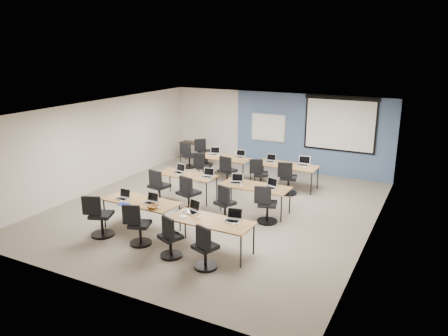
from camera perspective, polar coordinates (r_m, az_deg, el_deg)
The scene contains 58 objects.
floor at distance 11.92m, azimuth -0.98°, elevation -5.27°, with size 8.00×9.00×0.02m, color #6B6354.
ceiling at distance 11.23m, azimuth -1.04°, elevation 7.68°, with size 8.00×9.00×0.02m, color white.
wall_back at distance 15.51m, azimuth 6.92°, elevation 4.83°, with size 8.00×0.04×2.70m, color beige.
wall_front at distance 8.03m, azimuth -16.50°, elevation -6.42°, with size 8.00×0.04×2.70m, color beige.
wall_left at distance 13.80m, azimuth -15.81°, elevation 2.94°, with size 0.04×9.00×2.70m, color beige.
wall_right at distance 10.30m, azimuth 19.00°, elevation -1.69°, with size 0.04×9.00×2.70m, color beige.
blue_accent_panel at distance 15.10m, azimuth 11.34°, elevation 4.33°, with size 5.50×0.04×2.70m, color #3D5977.
whiteboard at distance 15.53m, azimuth 5.80°, elevation 5.25°, with size 1.28×0.03×0.98m.
projector_screen at distance 14.72m, azimuth 14.94°, elevation 5.92°, with size 2.40×0.10×1.82m.
training_table_front_left at distance 10.56m, azimuth -10.78°, elevation -4.45°, with size 1.86×0.77×0.73m.
training_table_front_right at distance 9.27m, azimuth -1.72°, elevation -7.11°, with size 1.82×0.76×0.73m.
training_table_mid_left at distance 12.47m, azimuth -4.86°, elevation -1.03°, with size 1.72×0.72×0.73m.
training_table_mid_right at distance 11.47m, azimuth 4.09°, elevation -2.54°, with size 1.83×0.76×0.73m.
training_table_back_left at distance 14.26m, azimuth 0.07°, elevation 1.20°, with size 1.74×0.73×0.73m.
training_table_back_right at distance 13.53m, azimuth 8.15°, elevation 0.25°, with size 1.92×0.80×0.73m.
laptop_0 at distance 10.74m, azimuth -13.05°, elevation -3.66°, with size 0.31×0.26×0.24m.
mouse_0 at distance 10.55m, azimuth -13.32°, elevation -4.30°, with size 0.06×0.09×0.03m, color white.
task_chair_0 at distance 10.52m, azimuth -15.96°, elevation -6.45°, with size 0.56×0.54×1.01m.
laptop_1 at distance 10.34m, azimuth -9.51°, elevation -4.22°, with size 0.31×0.27×0.24m.
mouse_1 at distance 10.03m, azimuth -8.65°, elevation -5.13°, with size 0.06×0.09×0.03m, color white.
task_chair_1 at distance 9.89m, azimuth -11.18°, elevation -7.70°, with size 0.51×0.49×0.97m.
laptop_2 at distance 9.71m, azimuth -4.11°, elevation -5.37°, with size 0.34×0.29×0.25m.
mouse_2 at distance 9.38m, azimuth -3.41°, elevation -6.48°, with size 0.06×0.10×0.04m, color white.
task_chair_2 at distance 9.22m, azimuth -7.06°, elevation -9.38°, with size 0.49×0.46×0.95m.
laptop_3 at distance 9.21m, azimuth 1.19°, elevation -6.54°, with size 0.34×0.29×0.26m.
mouse_3 at distance 9.03m, azimuth 1.28°, elevation -7.37°, with size 0.06×0.10×0.03m, color white.
task_chair_3 at distance 8.74m, azimuth -2.51°, elevation -10.76°, with size 0.49×0.47×0.96m.
laptop_4 at distance 12.63m, azimuth -5.86°, elevation -0.33°, with size 0.32×0.28×0.25m.
mouse_4 at distance 12.32m, azimuth -5.83°, elevation -0.98°, with size 0.06×0.10×0.04m, color white.
task_chair_4 at distance 12.19m, azimuth -8.54°, elevation -2.84°, with size 0.55×0.55×1.02m.
laptop_5 at distance 12.18m, azimuth -2.17°, elevation -0.88°, with size 0.31×0.26×0.24m.
mouse_5 at distance 11.81m, azimuth -2.03°, elevation -1.67°, with size 0.06×0.10×0.04m, color white.
task_chair_5 at distance 11.52m, azimuth -4.71°, elevation -3.82°, with size 0.57×0.56×1.03m.
laptop_6 at distance 11.66m, azimuth 1.59°, elevation -1.65°, with size 0.31×0.27×0.24m.
mouse_6 at distance 11.42m, azimuth 2.28°, elevation -2.30°, with size 0.06×0.09×0.03m, color white.
task_chair_6 at distance 10.96m, azimuth 0.09°, elevation -5.01°, with size 0.50×0.48×0.97m.
laptop_7 at distance 11.32m, azimuth 6.16°, elevation -2.28°, with size 0.32×0.28×0.25m.
mouse_7 at distance 11.14m, azimuth 6.40°, elevation -2.87°, with size 0.06×0.09×0.03m, color white.
task_chair_7 at distance 10.89m, azimuth 5.52°, elevation -5.15°, with size 0.52×0.51×0.99m.
laptop_8 at distance 14.62m, azimuth -1.32°, elevation 2.01°, with size 0.32×0.27×0.24m.
mouse_8 at distance 14.43m, azimuth -0.70°, elevation 1.63°, with size 0.06×0.10×0.03m, color white.
task_chair_8 at distance 14.14m, azimuth -2.83°, elevation -0.17°, with size 0.47×0.47×0.96m.
laptop_9 at distance 14.28m, azimuth 2.07°, elevation 1.65°, with size 0.31×0.26×0.24m.
mouse_9 at distance 13.92m, azimuth 2.99°, elevation 1.07°, with size 0.06×0.10×0.04m, color white.
task_chair_9 at distance 13.52m, azimuth 0.37°, elevation -0.80°, with size 0.53×0.53×1.01m.
laptop_10 at distance 13.82m, azimuth 6.07°, elevation 1.09°, with size 0.30×0.26×0.23m.
mouse_10 at distance 13.56m, azimuth 6.63°, elevation 0.57°, with size 0.06×0.09×0.03m, color white.
task_chair_10 at distance 13.34m, azimuth 4.65°, elevation -1.15°, with size 0.53×0.49×0.98m.
laptop_11 at distance 13.56m, azimuth 10.34°, elevation 0.66°, with size 0.36×0.30×0.27m.
mouse_11 at distance 13.34m, azimuth 10.51°, elevation 0.15°, with size 0.06×0.09×0.03m, color white.
task_chair_11 at distance 13.01m, azimuth 8.29°, elevation -1.67°, with size 0.52×0.52×1.00m.
blue_mousepad at distance 10.39m, azimuth -12.93°, elevation -4.64°, with size 0.25×0.21×0.01m, color navy.
snack_bowl at distance 10.02m, azimuth -9.25°, elevation -5.02°, with size 0.30×0.30×0.07m, color brown.
snack_plate at distance 9.48m, azimuth -5.31°, elevation -6.31°, with size 0.18×0.18×0.01m, color white.
coffee_cup at distance 9.60m, azimuth -5.08°, elevation -5.76°, with size 0.07×0.07×0.07m, color silver.
utility_table at distance 16.41m, azimuth -4.30°, elevation 3.01°, with size 0.88×0.49×0.75m.
spare_chair_a at distance 15.96m, azimuth -2.57°, elevation 1.79°, with size 0.62×0.51×1.00m.
spare_chair_b at distance 15.67m, azimuth -4.67°, elevation 1.40°, with size 0.46×0.46×0.95m.
Camera 1 is at (5.28, -9.78, 4.32)m, focal length 35.00 mm.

